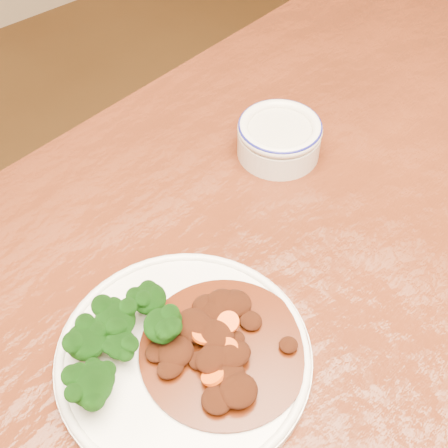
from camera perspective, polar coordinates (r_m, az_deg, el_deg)
dining_table at (r=0.69m, az=7.41°, el=-16.26°), size 1.61×1.09×0.75m
dinner_plate at (r=0.61m, az=-3.70°, el=-11.96°), size 0.25×0.25×0.02m
broccoli_florets at (r=0.59m, az=-9.91°, el=-10.63°), size 0.13×0.08×0.04m
mince_stew at (r=0.60m, az=-0.63°, el=-10.66°), size 0.16×0.16×0.03m
dip_bowl at (r=0.78m, az=5.07°, el=7.95°), size 0.11×0.11×0.05m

